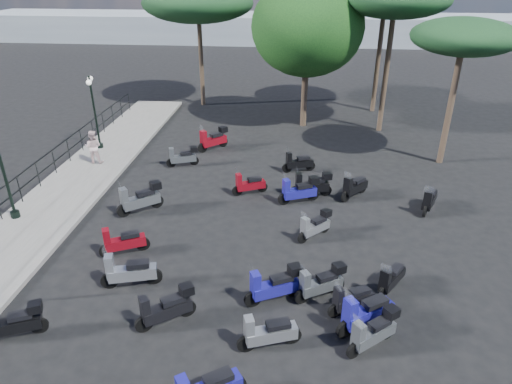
# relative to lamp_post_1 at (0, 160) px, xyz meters

# --- Properties ---
(ground) EXTENTS (120.00, 120.00, 0.00)m
(ground) POSITION_rel_lamp_post_1_xyz_m (7.39, -2.32, -2.44)
(ground) COLOR black
(ground) RESTS_ON ground
(sidewalk) EXTENTS (3.00, 30.00, 0.15)m
(sidewalk) POSITION_rel_lamp_post_1_xyz_m (0.89, 0.68, -2.37)
(sidewalk) COLOR slate
(sidewalk) RESTS_ON ground
(railing) EXTENTS (0.04, 26.04, 1.10)m
(railing) POSITION_rel_lamp_post_1_xyz_m (-0.41, 0.48, -1.54)
(railing) COLOR black
(railing) RESTS_ON sidewalk
(lamp_post_1) EXTENTS (0.44, 1.17, 4.02)m
(lamp_post_1) POSITION_rel_lamp_post_1_xyz_m (0.00, 0.00, 0.00)
(lamp_post_1) COLOR black
(lamp_post_1) RESTS_ON sidewalk
(lamp_post_2) EXTENTS (0.53, 1.02, 3.63)m
(lamp_post_2) POSITION_rel_lamp_post_1_xyz_m (0.31, 7.09, -0.22)
(lamp_post_2) COLOR black
(lamp_post_2) RESTS_ON sidewalk
(pedestrian_far) EXTENTS (0.80, 0.65, 1.56)m
(pedestrian_far) POSITION_rel_lamp_post_1_xyz_m (0.86, 5.22, -1.51)
(pedestrian_far) COLOR beige
(pedestrian_far) RESTS_ON sidewalk
(scooter_1) EXTENTS (1.50, 0.84, 1.27)m
(scooter_1) POSITION_rel_lamp_post_1_xyz_m (3.35, -5.58, -1.96)
(scooter_1) COLOR black
(scooter_1) RESTS_ON ground
(scooter_2) EXTENTS (1.76, 0.74, 1.42)m
(scooter_2) POSITION_rel_lamp_post_1_xyz_m (5.54, -3.27, -1.95)
(scooter_2) COLOR black
(scooter_2) RESTS_ON ground
(scooter_3) EXTENTS (1.54, 1.31, 1.47)m
(scooter_3) POSITION_rel_lamp_post_1_xyz_m (4.42, 1.10, -1.89)
(scooter_3) COLOR black
(scooter_3) RESTS_ON ground
(scooter_4) EXTENTS (1.39, 1.38, 1.42)m
(scooter_4) POSITION_rel_lamp_post_1_xyz_m (6.00, 7.77, -1.91)
(scooter_4) COLOR black
(scooter_4) RESTS_ON ground
(scooter_7) EXTENTS (1.46, 1.11, 1.34)m
(scooter_7) POSITION_rel_lamp_post_1_xyz_m (7.04, -4.69, -1.94)
(scooter_7) COLOR black
(scooter_7) RESTS_ON ground
(scooter_8) EXTENTS (1.52, 0.88, 1.30)m
(scooter_8) POSITION_rel_lamp_post_1_xyz_m (4.75, -1.68, -1.99)
(scooter_8) COLOR black
(scooter_8) RESTS_ON ground
(scooter_9) EXTENTS (1.43, 0.80, 1.21)m
(scooter_9) POSITION_rel_lamp_post_1_xyz_m (8.36, 3.01, -2.02)
(scooter_9) COLOR black
(scooter_9) RESTS_ON ground
(scooter_10) EXTENTS (1.45, 0.74, 1.21)m
(scooter_10) POSITION_rel_lamp_post_1_xyz_m (4.97, 5.55, -1.99)
(scooter_10) COLOR black
(scooter_10) RESTS_ON ground
(scooter_13) EXTENTS (1.60, 0.77, 1.32)m
(scooter_13) POSITION_rel_lamp_post_1_xyz_m (9.77, -5.28, -1.98)
(scooter_13) COLOR black
(scooter_13) RESTS_ON ground
(scooter_14) EXTENTS (1.47, 0.97, 1.29)m
(scooter_14) POSITION_rel_lamp_post_1_xyz_m (11.11, -3.24, -1.95)
(scooter_14) COLOR black
(scooter_14) RESTS_ON ground
(scooter_15) EXTENTS (1.62, 0.89, 1.37)m
(scooter_15) POSITION_rel_lamp_post_1_xyz_m (10.42, 2.46, -1.93)
(scooter_15) COLOR black
(scooter_15) RESTS_ON ground
(scooter_16) EXTENTS (1.51, 0.70, 1.24)m
(scooter_16) POSITION_rel_lamp_post_1_xyz_m (10.33, 5.45, -2.01)
(scooter_16) COLOR black
(scooter_16) RESTS_ON ground
(scooter_19) EXTENTS (1.62, 0.98, 1.39)m
(scooter_19) POSITION_rel_lamp_post_1_xyz_m (9.81, -3.53, -1.92)
(scooter_19) COLOR black
(scooter_19) RESTS_ON ground
(scooter_20) EXTENTS (1.37, 0.86, 1.20)m
(scooter_20) POSITION_rel_lamp_post_1_xyz_m (11.93, -3.78, -2.02)
(scooter_20) COLOR black
(scooter_20) RESTS_ON ground
(scooter_21) EXTENTS (1.17, 1.15, 1.19)m
(scooter_21) POSITION_rel_lamp_post_1_xyz_m (11.00, -0.06, -1.99)
(scooter_21) COLOR black
(scooter_21) RESTS_ON ground
(scooter_22) EXTENTS (1.71, 0.66, 1.37)m
(scooter_22) POSITION_rel_lamp_post_1_xyz_m (10.92, 3.02, -1.92)
(scooter_22) COLOR black
(scooter_22) RESTS_ON ground
(scooter_24) EXTENTS (1.35, 1.14, 1.29)m
(scooter_24) POSITION_rel_lamp_post_1_xyz_m (12.34, -5.03, -1.96)
(scooter_24) COLOR black
(scooter_24) RESTS_ON ground
(scooter_25) EXTENTS (1.61, 1.14, 1.48)m
(scooter_25) POSITION_rel_lamp_post_1_xyz_m (12.22, -4.40, -1.93)
(scooter_25) COLOR black
(scooter_25) RESTS_ON ground
(scooter_26) EXTENTS (0.96, 1.29, 1.20)m
(scooter_26) POSITION_rel_lamp_post_1_xyz_m (13.15, -2.75, -2.02)
(scooter_26) COLOR black
(scooter_26) RESTS_ON ground
(scooter_27) EXTENTS (0.84, 1.49, 1.28)m
(scooter_27) POSITION_rel_lamp_post_1_xyz_m (15.39, 2.28, -2.00)
(scooter_27) COLOR black
(scooter_27) RESTS_ON ground
(scooter_28) EXTENTS (1.15, 1.30, 1.30)m
(scooter_28) POSITION_rel_lamp_post_1_xyz_m (12.63, 3.12, -1.99)
(scooter_28) COLOR black
(scooter_28) RESTS_ON ground
(broadleaf_tree) EXTENTS (6.06, 6.06, 8.02)m
(broadleaf_tree) POSITION_rel_lamp_post_1_xyz_m (10.52, 12.06, 2.99)
(broadleaf_tree) COLOR #38281E
(broadleaf_tree) RESTS_ON ground
(pine_1) EXTENTS (5.48, 5.48, 7.87)m
(pine_1) POSITION_rel_lamp_post_1_xyz_m (14.84, 11.61, 4.44)
(pine_1) COLOR #38281E
(pine_1) RESTS_ON ground
(pine_2) EXTENTS (6.79, 6.79, 7.52)m
(pine_2) POSITION_rel_lamp_post_1_xyz_m (3.86, 15.73, 3.88)
(pine_2) COLOR #38281E
(pine_2) RESTS_ON ground
(pine_3) EXTENTS (4.49, 4.49, 6.55)m
(pine_3) POSITION_rel_lamp_post_1_xyz_m (17.08, 7.20, 3.29)
(pine_3) COLOR #38281E
(pine_3) RESTS_ON ground
(distant_hills) EXTENTS (70.00, 8.00, 3.00)m
(distant_hills) POSITION_rel_lamp_post_1_xyz_m (7.39, 42.68, -0.94)
(distant_hills) COLOR gray
(distant_hills) RESTS_ON ground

